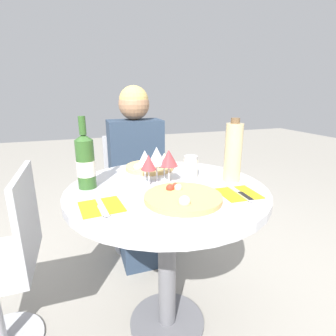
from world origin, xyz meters
TOP-DOWN VIEW (x-y plane):
  - ground_plane at (0.00, 0.00)m, footprint 12.00×12.00m
  - dining_table at (0.00, 0.00)m, footprint 0.88×0.88m
  - chair_behind_diner at (0.02, 0.83)m, footprint 0.42×0.42m
  - seated_diner at (0.02, 0.69)m, footprint 0.37×0.44m
  - chair_empty_side at (-0.73, 0.14)m, footprint 0.42×0.42m
  - pizza_large at (0.01, -0.16)m, footprint 0.30×0.30m
  - pizza_small_far at (0.00, 0.29)m, footprint 0.26×0.26m
  - wine_bottle at (-0.33, 0.11)m, footprint 0.08×0.08m
  - tall_carafe at (0.32, -0.02)m, footprint 0.08×0.08m
  - sugar_shaker at (0.15, 0.09)m, footprint 0.07×0.07m
  - wine_glass_front_right at (0.02, 0.04)m, footprint 0.08×0.08m
  - wine_glass_back_right at (0.02, 0.11)m, footprint 0.08×0.08m
  - wine_glass_center at (-0.02, 0.07)m, footprint 0.08×0.08m
  - wine_glass_back_left at (-0.07, 0.11)m, footprint 0.07×0.07m
  - wine_glass_front_left at (-0.07, 0.04)m, footprint 0.07×0.07m
  - place_setting_left at (-0.29, -0.13)m, footprint 0.17×0.19m
  - place_setting_right at (0.25, -0.18)m, footprint 0.16×0.19m

SIDE VIEW (x-z plane):
  - ground_plane at x=0.00m, z-range 0.00..0.00m
  - chair_behind_diner at x=0.02m, z-range 0.00..0.85m
  - chair_empty_side at x=-0.73m, z-range 0.00..0.85m
  - seated_diner at x=0.02m, z-range -0.05..1.16m
  - dining_table at x=0.00m, z-range 0.24..1.00m
  - place_setting_left at x=-0.29m, z-range 0.76..0.77m
  - place_setting_right at x=0.25m, z-range 0.76..0.77m
  - pizza_large at x=0.01m, z-range 0.75..0.80m
  - pizza_small_far at x=0.00m, z-range 0.75..0.80m
  - sugar_shaker at x=0.15m, z-range 0.76..0.87m
  - wine_glass_back_right at x=0.02m, z-range 0.79..0.92m
  - wine_glass_front_left at x=-0.07m, z-range 0.80..0.94m
  - wine_glass_back_left at x=-0.07m, z-range 0.80..0.95m
  - wine_bottle at x=-0.33m, z-range 0.73..1.04m
  - wine_glass_front_right at x=0.02m, z-range 0.80..0.96m
  - wine_glass_center at x=-0.02m, z-range 0.80..0.97m
  - tall_carafe at x=0.32m, z-range 0.75..1.05m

